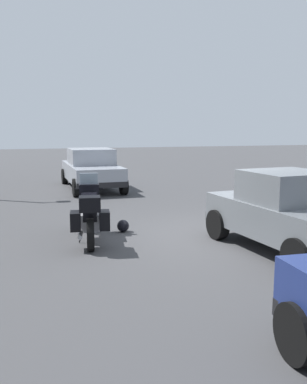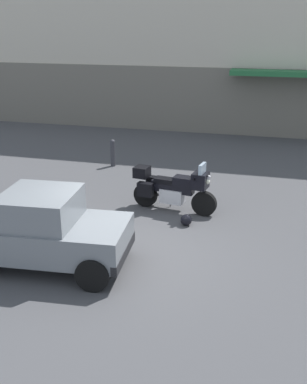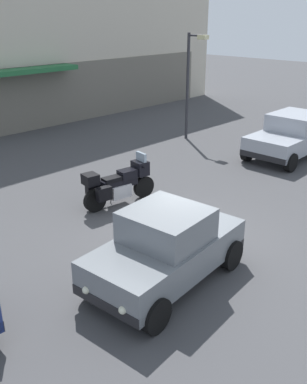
# 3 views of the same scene
# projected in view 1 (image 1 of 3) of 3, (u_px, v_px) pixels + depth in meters

# --- Properties ---
(ground_plane) EXTENTS (80.00, 80.00, 0.00)m
(ground_plane) POSITION_uv_depth(u_px,v_px,m) (210.00, 235.00, 9.42)
(ground_plane) COLOR #424244
(motorcycle) EXTENTS (2.26, 0.90, 1.36)m
(motorcycle) POSITION_uv_depth(u_px,v_px,m) (90.00, 212.00, 8.90)
(motorcycle) COLOR black
(motorcycle) RESTS_ON ground
(helmet) EXTENTS (0.28, 0.28, 0.28)m
(helmet) POSITION_uv_depth(u_px,v_px,m) (123.00, 226.00, 9.72)
(helmet) COLOR black
(helmet) RESTS_ON ground
(car_sedan_far) EXTENTS (4.60, 1.96, 1.56)m
(car_sedan_far) POSITION_uv_depth(u_px,v_px,m) (91.00, 169.00, 16.44)
(car_sedan_far) COLOR #9EA3AD
(car_sedan_far) RESTS_ON ground
(car_compact_side) EXTENTS (3.57, 1.97, 1.56)m
(car_compact_side) POSITION_uv_depth(u_px,v_px,m) (285.00, 212.00, 8.14)
(car_compact_side) COLOR slate
(car_compact_side) RESTS_ON ground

